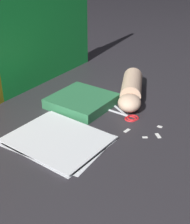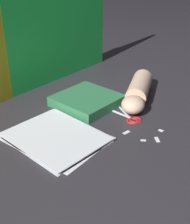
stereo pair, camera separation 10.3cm
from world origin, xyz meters
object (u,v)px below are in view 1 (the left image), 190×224
book_closed (82,101)px  scissors (126,115)px  hand_forearm (131,90)px  paper_stack (58,139)px

book_closed → scissors: book_closed is taller
scissors → hand_forearm: bearing=21.5°
paper_stack → hand_forearm: hand_forearm is taller
scissors → paper_stack: bearing=159.4°
scissors → hand_forearm: size_ratio=0.47×
hand_forearm → scissors: bearing=-158.5°
scissors → hand_forearm: hand_forearm is taller
book_closed → paper_stack: bearing=-161.1°
paper_stack → hand_forearm: (0.40, -0.05, 0.03)m
paper_stack → hand_forearm: size_ratio=0.98×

